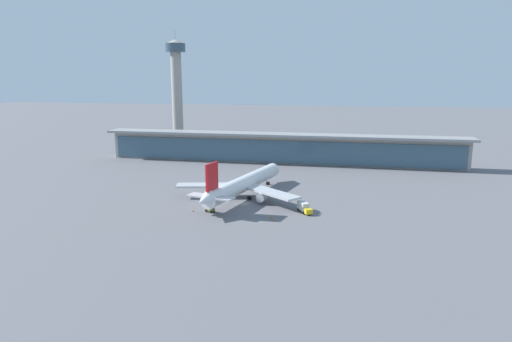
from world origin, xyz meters
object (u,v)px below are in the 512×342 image
control_tower (177,85)px  service_truck_mid_apron_yellow (304,207)px  airliner_on_stand (244,184)px  safety_cone_bravo (271,217)px  service_truck_near_nose_olive (210,209)px  safety_cone_charlie (274,220)px  safety_cone_alpha (193,211)px  service_truck_under_wing_yellow (285,196)px

control_tower → service_truck_mid_apron_yellow: bearing=-53.0°
airliner_on_stand → safety_cone_bravo: (13.70, -21.22, -4.90)m
service_truck_near_nose_olive → safety_cone_bravo: service_truck_near_nose_olive is taller
service_truck_mid_apron_yellow → safety_cone_charlie: service_truck_mid_apron_yellow is taller
control_tower → safety_cone_alpha: 144.00m
service_truck_near_nose_olive → control_tower: size_ratio=0.05×
service_truck_near_nose_olive → service_truck_under_wing_yellow: 30.75m
airliner_on_stand → safety_cone_alpha: (-12.04, -19.61, -4.90)m
service_truck_under_wing_yellow → service_truck_mid_apron_yellow: 18.22m
safety_cone_alpha → safety_cone_charlie: (27.17, -3.85, 0.00)m
safety_cone_bravo → safety_cone_charlie: same height
service_truck_near_nose_olive → safety_cone_bravo: size_ratio=4.73×
service_truck_near_nose_olive → control_tower: (-61.17, 126.68, 37.56)m
control_tower → safety_cone_charlie: bearing=-57.7°
service_truck_mid_apron_yellow → safety_cone_bravo: bearing=-138.2°
service_truck_under_wing_yellow → service_truck_mid_apron_yellow: (8.37, -16.16, 0.88)m
safety_cone_alpha → safety_cone_bravo: same height
safety_cone_alpha → safety_cone_bravo: size_ratio=1.00×
safety_cone_bravo → safety_cone_charlie: (1.43, -2.24, 0.00)m
control_tower → service_truck_near_nose_olive: bearing=-64.2°
service_truck_under_wing_yellow → safety_cone_bravo: bearing=-92.2°
safety_cone_alpha → control_tower: bearing=113.6°
service_truck_mid_apron_yellow → service_truck_near_nose_olive: bearing=-168.2°
service_truck_near_nose_olive → safety_cone_alpha: bearing=-174.3°
service_truck_mid_apron_yellow → control_tower: control_tower is taller
service_truck_under_wing_yellow → control_tower: size_ratio=0.09×
service_truck_mid_apron_yellow → service_truck_under_wing_yellow: bearing=117.4°
service_truck_mid_apron_yellow → control_tower: (-90.68, 120.50, 36.75)m
service_truck_near_nose_olive → service_truck_mid_apron_yellow: bearing=11.8°
safety_cone_charlie → control_tower: bearing=122.3°
service_truck_under_wing_yellow → safety_cone_bravo: service_truck_under_wing_yellow is taller
service_truck_under_wing_yellow → safety_cone_alpha: service_truck_under_wing_yellow is taller
airliner_on_stand → service_truck_under_wing_yellow: 15.65m
service_truck_mid_apron_yellow → airliner_on_stand: bearing=150.8°
service_truck_under_wing_yellow → control_tower: (-82.30, 104.34, 37.63)m
service_truck_near_nose_olive → airliner_on_stand: bearing=71.2°
service_truck_near_nose_olive → safety_cone_charlie: (21.61, -4.41, -0.56)m
service_truck_under_wing_yellow → service_truck_mid_apron_yellow: bearing=-62.6°
service_truck_under_wing_yellow → service_truck_mid_apron_yellow: size_ratio=0.87×
service_truck_near_nose_olive → safety_cone_alpha: 5.62m
service_truck_near_nose_olive → service_truck_under_wing_yellow: service_truck_under_wing_yellow is taller
airliner_on_stand → service_truck_under_wing_yellow: bearing=12.7°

